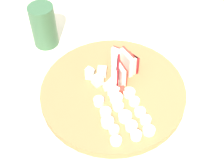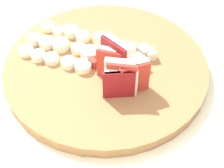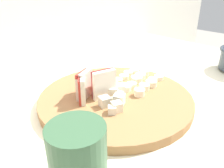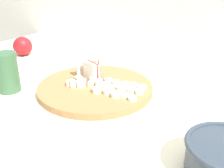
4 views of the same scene
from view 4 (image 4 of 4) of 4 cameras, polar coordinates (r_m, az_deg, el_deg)
The scene contains 7 objects.
tile_backsplash at distance 1.25m, azimuth 6.59°, elevation -4.31°, with size 2.40×0.04×1.28m, color silver.
cutting_board at distance 0.81m, azimuth -3.54°, elevation -0.83°, with size 0.34×0.34×0.02m, color olive.
apple_wedge_fan at distance 0.84m, azimuth -4.72°, elevation 2.98°, with size 0.09×0.07×0.06m.
apple_dice_pile at distance 0.80m, azimuth -5.67°, elevation 0.35°, with size 0.10×0.09×0.02m.
banana_slice_rows at distance 0.76m, azimuth 1.54°, elevation -0.99°, with size 0.14×0.12×0.02m.
small_jar at distance 0.85m, azimuth -21.21°, elevation 2.30°, with size 0.07×0.07×0.12m, color #335638.
whole_apple at distance 1.18m, azimuth -18.28°, elevation 7.56°, with size 0.08×0.08×0.08m, color maroon.
Camera 4 is at (0.53, -0.53, 1.23)m, focal length 43.44 mm.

